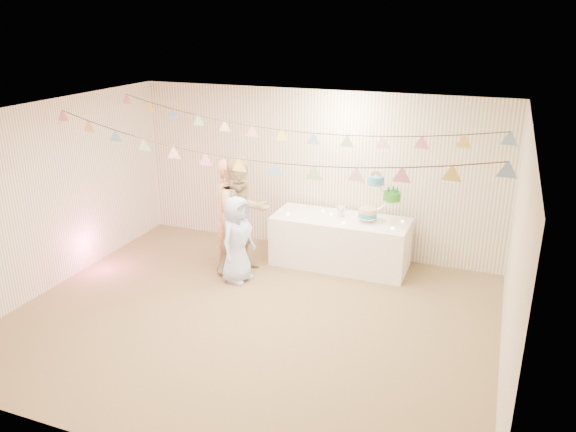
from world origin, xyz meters
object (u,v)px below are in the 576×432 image
(table, at_px, (340,242))
(person_child, at_px, (237,239))
(cake_stand, at_px, (379,200))
(person_adult_a, at_px, (231,213))
(person_adult_b, at_px, (242,215))

(table, xyz_separation_m, person_child, (-1.23, -1.05, 0.25))
(cake_stand, distance_m, person_adult_a, 2.23)
(cake_stand, bearing_deg, table, -174.81)
(person_child, bearing_deg, cake_stand, -46.97)
(cake_stand, bearing_deg, person_adult_a, -164.15)
(person_adult_a, distance_m, person_child, 0.63)
(person_adult_a, bearing_deg, person_child, -128.61)
(table, relative_size, person_child, 1.61)
(person_child, bearing_deg, table, -38.22)
(cake_stand, xyz_separation_m, person_adult_a, (-2.12, -0.60, -0.28))
(person_child, bearing_deg, person_adult_a, 45.95)
(cake_stand, bearing_deg, person_adult_b, -157.66)
(person_adult_a, relative_size, person_child, 1.30)
(person_adult_a, bearing_deg, person_adult_b, -104.14)
(cake_stand, bearing_deg, person_child, -148.35)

